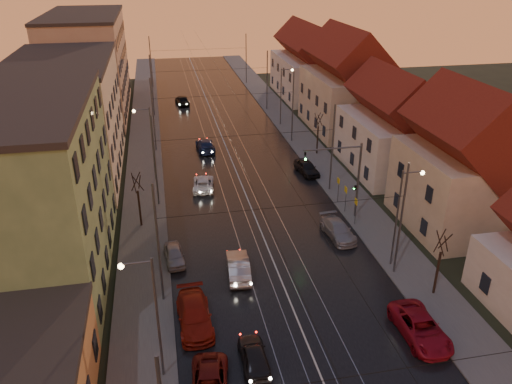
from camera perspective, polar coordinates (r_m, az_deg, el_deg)
ground at (r=30.46m, az=7.54°, el=-20.47°), size 160.00×160.00×0.00m
road at (r=64.14m, az=-3.62°, el=5.58°), size 16.00×120.00×0.04m
sidewalk_left at (r=63.69m, az=-12.60°, el=4.91°), size 4.00×120.00×0.15m
sidewalk_right at (r=66.08m, az=5.05°, el=6.18°), size 4.00×120.00×0.15m
tram_rail_0 at (r=63.90m, az=-5.58°, el=5.46°), size 0.06×120.00×0.03m
tram_rail_1 at (r=64.04m, az=-4.31°, el=5.56°), size 0.06×120.00×0.03m
tram_rail_2 at (r=64.22m, az=-2.94°, el=5.65°), size 0.06×120.00×0.03m
tram_rail_3 at (r=64.43m, az=-1.67°, el=5.74°), size 0.06×120.00×0.03m
apartment_left_1 at (r=38.39m, az=-24.87°, el=-0.51°), size 10.00×18.00×13.00m
apartment_left_2 at (r=56.94m, az=-20.79°, el=7.71°), size 10.00×20.00×12.00m
apartment_left_3 at (r=79.82m, az=-18.55°, el=13.52°), size 10.00×24.00×14.00m
house_right_1 at (r=45.74m, az=22.52°, el=2.52°), size 8.67×10.20×10.80m
house_right_2 at (r=56.52m, az=15.48°, el=6.87°), size 9.18×12.24×9.20m
house_right_3 at (r=69.40m, az=10.23°, el=11.76°), size 9.18×14.28×11.50m
house_right_4 at (r=86.18m, az=5.88°, el=14.14°), size 9.18×16.32×10.00m
catenary_pole_l_1 at (r=33.63m, az=-11.11°, el=-6.00°), size 0.16×0.16×9.00m
catenary_pole_r_1 at (r=37.38m, az=16.23°, el=-3.18°), size 0.16×0.16×9.00m
catenary_pole_l_2 at (r=47.13m, az=-11.47°, el=3.42°), size 0.16×0.16×9.00m
catenary_pole_r_2 at (r=49.87m, az=8.70°, el=4.89°), size 0.16×0.16×9.00m
catenary_pole_l_3 at (r=61.33m, az=-11.68°, el=8.57°), size 0.16×0.16×9.00m
catenary_pole_r_3 at (r=63.46m, az=4.22°, el=9.59°), size 0.16×0.16×9.00m
catenary_pole_l_4 at (r=75.84m, az=-11.80°, el=11.77°), size 0.16×0.16×9.00m
catenary_pole_r_4 at (r=77.57m, az=1.27°, el=12.58°), size 0.16×0.16×9.00m
catenary_pole_l_5 at (r=93.45m, az=-11.91°, el=14.28°), size 0.16×0.16×9.00m
catenary_pole_r_5 at (r=94.87m, az=-1.13°, el=14.96°), size 0.16×0.16×9.00m
street_lamp_0 at (r=27.64m, az=-11.94°, el=-12.88°), size 1.75×0.32×8.00m
street_lamp_1 at (r=38.20m, az=16.32°, el=-1.90°), size 1.75×0.32×8.00m
street_lamp_2 at (r=52.64m, az=-12.15°, el=6.16°), size 1.75×0.32×8.00m
street_lamp_3 at (r=70.03m, az=3.12°, el=11.46°), size 1.75×0.32×8.00m
traffic_light_mast at (r=44.43m, az=10.49°, el=2.27°), size 5.30×0.32×7.20m
bare_tree_0 at (r=44.33m, az=-13.23°, el=-1.07°), size 1.09×1.09×5.11m
bare_tree_1 at (r=36.90m, az=20.13°, el=-7.83°), size 1.09×1.09×5.11m
bare_tree_2 at (r=60.00m, az=7.07°, el=6.51°), size 1.09×1.09×5.11m
driving_car_0 at (r=30.58m, az=-0.23°, el=-18.23°), size 1.57×3.85×1.31m
driving_car_1 at (r=37.66m, az=-2.04°, el=-8.49°), size 1.94×4.69×1.51m
driving_car_2 at (r=51.37m, az=-6.04°, el=0.98°), size 2.56×4.66×1.24m
driving_car_3 at (r=61.65m, az=-5.81°, el=5.34°), size 2.17×4.97×1.42m
driving_car_4 at (r=82.06m, az=-8.43°, el=10.35°), size 2.38×4.70×1.54m
parked_left_1 at (r=29.24m, az=-5.35°, el=-21.03°), size 2.64×4.71×1.24m
parked_left_2 at (r=33.40m, az=-7.05°, el=-13.78°), size 2.29×5.28×1.51m
parked_left_3 at (r=39.75m, az=-9.33°, el=-7.10°), size 1.72×3.68×1.22m
parked_right_0 at (r=33.90m, az=18.27°, el=-14.50°), size 2.40×5.19×1.44m
parked_right_1 at (r=43.06m, az=9.35°, el=-4.27°), size 2.28×4.78×1.34m
parked_right_2 at (r=54.96m, az=5.82°, el=2.79°), size 2.25×4.43×1.45m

